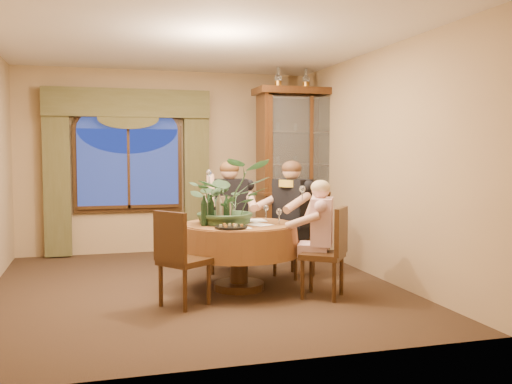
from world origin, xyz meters
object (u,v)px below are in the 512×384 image
object	(u,v)px
chair_back_right	(294,238)
wine_bottle_2	(211,210)
person_scarf	(293,219)
centerpiece_plant	(228,169)
wine_bottle_4	(204,211)
olive_bowl	(243,222)
chair_right	(322,253)
chair_front_left	(185,258)
person_back	(229,217)
wine_bottle_5	(219,209)
wine_bottle_3	(227,210)
wine_bottle_0	(209,208)
person_pink	(322,237)
dining_table	(239,256)
china_cabinet	(305,172)
wine_bottle_1	(205,209)
oil_lamp_right	(333,78)
chair_back	(223,235)
stoneware_vase	(226,209)
oil_lamp_center	(306,77)
oil_lamp_left	(278,76)

from	to	relation	value
chair_back_right	wine_bottle_2	bearing A→B (deg)	83.18
person_scarf	centerpiece_plant	world-z (taller)	centerpiece_plant
wine_bottle_4	centerpiece_plant	bearing A→B (deg)	29.49
olive_bowl	chair_right	bearing A→B (deg)	-35.62
chair_front_left	person_back	bearing A→B (deg)	113.90
wine_bottle_4	wine_bottle_2	bearing A→B (deg)	38.97
chair_back_right	wine_bottle_5	xyz separation A→B (m)	(-1.04, -0.40, 0.44)
wine_bottle_3	wine_bottle_0	bearing A→B (deg)	117.43
wine_bottle_3	person_pink	bearing A→B (deg)	-18.28
centerpiece_plant	wine_bottle_2	distance (m)	0.51
dining_table	china_cabinet	xyz separation A→B (m)	(1.51, 1.88, 0.87)
centerpiece_plant	olive_bowl	xyz separation A→B (m)	(0.13, -0.14, -0.59)
wine_bottle_1	oil_lamp_right	bearing A→B (deg)	37.30
wine_bottle_0	wine_bottle_2	size ratio (longest dim) A/B	1.00
china_cabinet	wine_bottle_2	size ratio (longest dim) A/B	7.56
chair_front_left	china_cabinet	bearing A→B (deg)	100.92
person_scarf	chair_front_left	bearing A→B (deg)	92.66
chair_back	person_pink	world-z (taller)	person_pink
person_pink	chair_right	bearing A→B (deg)	-173.92
stoneware_vase	wine_bottle_1	bearing A→B (deg)	-177.44
wine_bottle_0	dining_table	bearing A→B (deg)	-32.27
oil_lamp_center	wine_bottle_3	distance (m)	3.12
oil_lamp_center	centerpiece_plant	size ratio (longest dim) A/B	0.32
wine_bottle_4	oil_lamp_center	bearing A→B (deg)	45.72
oil_lamp_right	chair_back	xyz separation A→B (m)	(-1.90, -0.88, -2.18)
chair_back	chair_front_left	distance (m)	1.69
person_scarf	wine_bottle_2	distance (m)	1.25
chair_right	centerpiece_plant	world-z (taller)	centerpiece_plant
chair_right	wine_bottle_0	xyz separation A→B (m)	(-1.08, 0.78, 0.44)
person_back	wine_bottle_1	bearing A→B (deg)	64.57
olive_bowl	wine_bottle_0	xyz separation A→B (m)	(-0.33, 0.24, 0.14)
olive_bowl	wine_bottle_4	world-z (taller)	wine_bottle_4
chair_right	chair_back	distance (m)	1.74
dining_table	chair_back_right	world-z (taller)	chair_back_right
wine_bottle_2	wine_bottle_3	distance (m)	0.17
stoneware_vase	wine_bottle_5	bearing A→B (deg)	-150.23
oil_lamp_right	wine_bottle_1	size ratio (longest dim) A/B	1.03
dining_table	oil_lamp_center	bearing A→B (deg)	51.28
dining_table	wine_bottle_3	size ratio (longest dim) A/B	4.17
oil_lamp_right	person_scarf	world-z (taller)	oil_lamp_right
chair_back	person_back	world-z (taller)	person_back
oil_lamp_left	olive_bowl	xyz separation A→B (m)	(-1.04, -1.93, -1.89)
chair_front_left	wine_bottle_4	size ratio (longest dim) A/B	2.91
chair_back	person_scarf	distance (m)	0.96
person_back	wine_bottle_2	bearing A→B (deg)	71.09
oil_lamp_left	person_back	world-z (taller)	oil_lamp_left
chair_back_right	wine_bottle_4	bearing A→B (deg)	84.52
person_pink	stoneware_vase	size ratio (longest dim) A/B	4.17
wine_bottle_0	chair_back_right	bearing A→B (deg)	14.15
china_cabinet	chair_right	bearing A→B (deg)	-106.68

